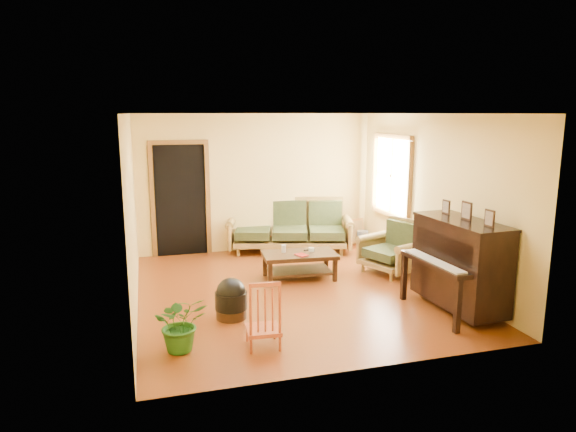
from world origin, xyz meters
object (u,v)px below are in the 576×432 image
object	(u,v)px
coffee_table	(299,266)
footstool	(231,303)
ceramic_crock	(362,238)
piano	(460,266)
sofa	(290,226)
armchair	(390,247)
red_chair	(263,313)
potted_plant	(181,323)

from	to	relation	value
coffee_table	footstool	size ratio (longest dim) A/B	2.78
ceramic_crock	piano	bearing A→B (deg)	-93.32
piano	ceramic_crock	distance (m)	3.63
sofa	footstool	world-z (taller)	sofa
coffee_table	armchair	distance (m)	1.55
footstool	red_chair	world-z (taller)	red_chair
sofa	coffee_table	distance (m)	1.69
sofa	potted_plant	size ratio (longest dim) A/B	3.58
footstool	potted_plant	distance (m)	1.04
sofa	piano	distance (m)	3.76
piano	red_chair	distance (m)	2.78
coffee_table	potted_plant	bearing A→B (deg)	-134.04
armchair	potted_plant	size ratio (longest dim) A/B	1.38
potted_plant	footstool	bearing A→B (deg)	48.08
ceramic_crock	footstool	bearing A→B (deg)	-136.36
armchair	ceramic_crock	size ratio (longest dim) A/B	3.20
armchair	piano	world-z (taller)	piano
armchair	piano	xyz separation A→B (m)	(0.12, -1.74, 0.17)
potted_plant	red_chair	bearing A→B (deg)	-9.43
sofa	red_chair	distance (m)	4.11
sofa	potted_plant	world-z (taller)	sofa
sofa	armchair	bearing A→B (deg)	-40.03
piano	ceramic_crock	size ratio (longest dim) A/B	5.03
sofa	piano	xyz separation A→B (m)	(1.34, -3.52, 0.13)
piano	footstool	xyz separation A→B (m)	(-2.96, 0.57, -0.42)
coffee_table	potted_plant	distance (m)	2.89
footstool	coffee_table	bearing A→B (deg)	44.78
sofa	ceramic_crock	world-z (taller)	sofa
armchair	piano	size ratio (longest dim) A/B	0.64
potted_plant	armchair	bearing A→B (deg)	28.70
coffee_table	armchair	size ratio (longest dim) A/B	1.30
sofa	red_chair	bearing A→B (deg)	-94.49
ceramic_crock	potted_plant	size ratio (longest dim) A/B	0.43
armchair	footstool	xyz separation A→B (m)	(-2.84, -1.17, -0.25)
coffee_table	red_chair	bearing A→B (deg)	-116.44
coffee_table	ceramic_crock	distance (m)	2.53
armchair	piano	distance (m)	1.75
sofa	ceramic_crock	bearing A→B (deg)	18.59
coffee_table	ceramic_crock	xyz separation A→B (m)	(1.85, 1.72, -0.07)
sofa	coffee_table	xyz separation A→B (m)	(-0.31, -1.64, -0.28)
footstool	red_chair	xyz separation A→B (m)	(0.21, -0.92, 0.21)
piano	red_chair	world-z (taller)	piano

